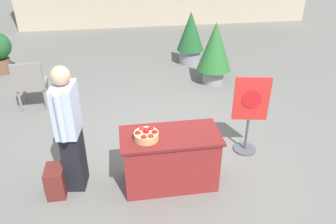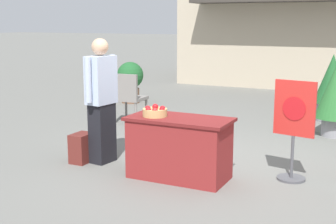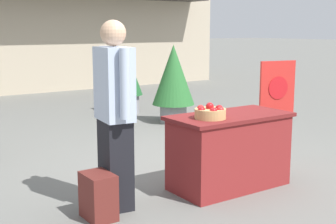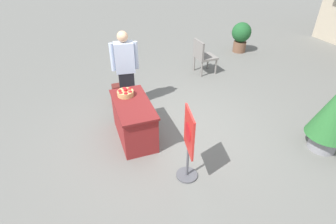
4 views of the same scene
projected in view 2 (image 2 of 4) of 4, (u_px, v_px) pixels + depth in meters
The scene contains 9 objects.
ground_plane at pixel (212, 163), 6.69m from camera, with size 120.00×120.00×0.00m, color slate.
display_table at pixel (179, 148), 6.00m from camera, with size 1.33×0.66×0.80m.
apple_basket at pixel (155, 112), 5.99m from camera, with size 0.32×0.32×0.16m.
person_visitor at pixel (101, 100), 6.59m from camera, with size 0.31×0.61×1.77m.
backpack at pixel (82, 148), 6.71m from camera, with size 0.24×0.34×0.42m.
poster_board at pixel (294, 128), 5.87m from camera, with size 0.53×0.36×1.28m.
patio_chair at pixel (128, 95), 9.27m from camera, with size 0.57×0.57×0.99m.
potted_plant_far_left at pixel (332, 85), 9.42m from camera, with size 0.70×0.70×1.36m.
potted_plant_near_left at pixel (130, 79), 11.55m from camera, with size 0.66×0.66×1.02m.
Camera 2 is at (2.26, -6.05, 2.00)m, focal length 50.00 mm.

